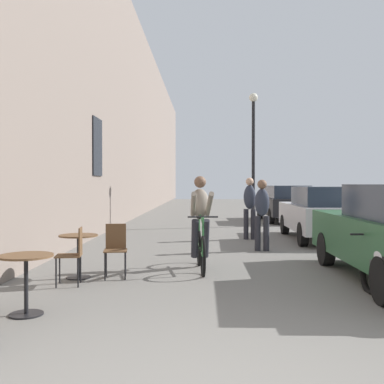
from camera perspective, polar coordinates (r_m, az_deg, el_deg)
The scene contains 11 objects.
building_facade_left at distance 17.72m, azimuth -9.81°, elevation 11.43°, with size 0.54×68.00×9.55m.
cafe_table_near at distance 5.86m, azimuth -20.01°, elevation -9.31°, with size 0.64×0.64×0.72m.
cafe_table_mid at distance 7.85m, azimuth -14.00°, elevation -6.65°, with size 0.64×0.64×0.72m.
cafe_chair_mid_toward_street at distance 7.79m, azimuth -9.51°, elevation -6.72°, with size 0.43×0.43×0.89m.
cafe_chair_mid_toward_wall at distance 7.32m, azimuth -14.56°, elevation -7.24°, with size 0.43×0.43×0.89m.
cyclist_on_bicycle at distance 8.41m, azimuth 1.06°, elevation -4.13°, with size 0.52×1.76×1.74m.
pedestrian_near at distance 10.79m, azimuth 8.73°, elevation -2.33°, with size 0.35×0.25×1.66m.
pedestrian_mid at distance 12.96m, azimuth 7.21°, elevation -1.57°, with size 0.36×0.26×1.74m.
street_lamp at distance 17.02m, azimuth 7.67°, elevation 6.21°, with size 0.32×0.32×4.90m.
parked_car_second at distance 13.18m, azimuth 15.96°, elevation -2.47°, with size 1.82×4.22×1.49m.
parked_car_third at distance 19.45m, azimuth 11.50°, elevation -1.33°, with size 1.90×4.27×1.50m.
Camera 1 is at (-0.05, -3.10, 1.56)m, focal length 42.73 mm.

